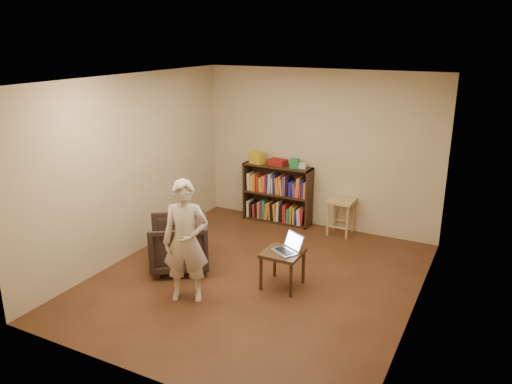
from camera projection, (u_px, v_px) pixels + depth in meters
The scene contains 15 objects.
floor at pixel (256, 279), 6.63m from camera, with size 4.50×4.50×0.00m, color #3F2214.
ceiling at pixel (256, 79), 5.85m from camera, with size 4.50×4.50×0.00m, color silver.
wall_back at pixel (319, 150), 8.15m from camera, with size 4.00×4.00×0.00m, color beige.
wall_left at pixel (132, 167), 7.11m from camera, with size 4.50×4.50×0.00m, color beige.
wall_right at pixel (421, 210), 5.37m from camera, with size 4.50×4.50×0.00m, color beige.
bookshelf at pixel (278, 197), 8.56m from camera, with size 1.20×0.30×1.00m.
box_yellow at pixel (257, 158), 8.50m from camera, with size 0.24×0.17×0.19m, color gold.
red_cloth at pixel (277, 162), 8.40m from camera, with size 0.29×0.21×0.10m, color maroon.
box_green at pixel (295, 163), 8.21m from camera, with size 0.15×0.15×0.15m, color #1F7545.
box_white at pixel (303, 166), 8.19m from camera, with size 0.11×0.11×0.09m, color beige.
stool at pixel (341, 206), 8.00m from camera, with size 0.40×0.40×0.58m.
armchair at pixel (179, 244), 6.85m from camera, with size 0.77×0.79×0.72m, color #302620.
side_table at pixel (283, 257), 6.32m from camera, with size 0.47×0.47×0.49m.
laptop at pixel (288, 247), 6.29m from camera, with size 0.43×0.42×0.23m.
person at pixel (186, 242), 5.92m from camera, with size 0.55×0.36×1.51m, color beige.
Camera 1 is at (2.72, -5.31, 3.11)m, focal length 35.00 mm.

